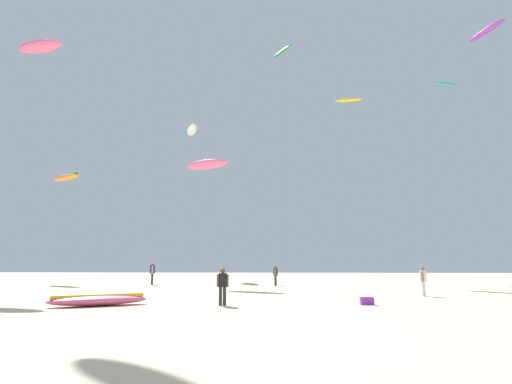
{
  "coord_description": "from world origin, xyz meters",
  "views": [
    {
      "loc": [
        1.33,
        -11.55,
        1.83
      ],
      "look_at": [
        0.0,
        14.87,
        6.13
      ],
      "focal_mm": 30.06,
      "sensor_mm": 36.0,
      "label": 1
    }
  ],
  "objects_px": {
    "kite_aloft_1": "(282,52)",
    "kite_aloft_7": "(486,31)",
    "kite_grounded_near": "(98,300)",
    "kite_aloft_8": "(446,84)",
    "kite_aloft_5": "(66,178)",
    "person_left": "(423,279)",
    "kite_aloft_2": "(348,100)",
    "person_right": "(152,271)",
    "person_midground": "(275,274)",
    "person_foreground": "(223,284)",
    "kite_aloft_0": "(40,47)",
    "kite_aloft_3": "(207,164)",
    "cooler_box": "(367,301)",
    "kite_aloft_4": "(192,130)"
  },
  "relations": [
    {
      "from": "kite_aloft_7",
      "to": "kite_grounded_near",
      "type": "bearing_deg",
      "value": -145.56
    },
    {
      "from": "kite_grounded_near",
      "to": "kite_aloft_8",
      "type": "height_order",
      "value": "kite_aloft_8"
    },
    {
      "from": "person_left",
      "to": "kite_aloft_8",
      "type": "xyz_separation_m",
      "value": [
        9.71,
        18.87,
        19.0
      ]
    },
    {
      "from": "person_midground",
      "to": "kite_aloft_0",
      "type": "bearing_deg",
      "value": -165.19
    },
    {
      "from": "person_midground",
      "to": "kite_aloft_8",
      "type": "relative_size",
      "value": 0.57
    },
    {
      "from": "person_right",
      "to": "kite_aloft_2",
      "type": "xyz_separation_m",
      "value": [
        18.84,
        16.07,
        20.28
      ]
    },
    {
      "from": "person_right",
      "to": "kite_aloft_8",
      "type": "relative_size",
      "value": 0.67
    },
    {
      "from": "kite_aloft_5",
      "to": "kite_grounded_near",
      "type": "bearing_deg",
      "value": -59.19
    },
    {
      "from": "kite_aloft_7",
      "to": "kite_aloft_0",
      "type": "bearing_deg",
      "value": -174.0
    },
    {
      "from": "person_right",
      "to": "kite_aloft_7",
      "type": "height_order",
      "value": "kite_aloft_7"
    },
    {
      "from": "person_foreground",
      "to": "kite_aloft_2",
      "type": "relative_size",
      "value": 0.46
    },
    {
      "from": "kite_grounded_near",
      "to": "kite_aloft_7",
      "type": "distance_m",
      "value": 38.15
    },
    {
      "from": "person_midground",
      "to": "person_right",
      "type": "height_order",
      "value": "person_right"
    },
    {
      "from": "person_left",
      "to": "person_midground",
      "type": "bearing_deg",
      "value": -25.58
    },
    {
      "from": "cooler_box",
      "to": "kite_aloft_8",
      "type": "relative_size",
      "value": 0.21
    },
    {
      "from": "person_right",
      "to": "kite_grounded_near",
      "type": "distance_m",
      "value": 16.59
    },
    {
      "from": "kite_aloft_1",
      "to": "kite_aloft_8",
      "type": "relative_size",
      "value": 1.35
    },
    {
      "from": "kite_aloft_5",
      "to": "kite_aloft_7",
      "type": "height_order",
      "value": "kite_aloft_7"
    },
    {
      "from": "kite_grounded_near",
      "to": "kite_aloft_3",
      "type": "relative_size",
      "value": 0.96
    },
    {
      "from": "person_right",
      "to": "person_midground",
      "type": "bearing_deg",
      "value": -20.43
    },
    {
      "from": "person_right",
      "to": "kite_aloft_0",
      "type": "height_order",
      "value": "kite_aloft_0"
    },
    {
      "from": "kite_aloft_8",
      "to": "kite_aloft_4",
      "type": "bearing_deg",
      "value": 165.43
    },
    {
      "from": "person_left",
      "to": "kite_aloft_2",
      "type": "height_order",
      "value": "kite_aloft_2"
    },
    {
      "from": "person_left",
      "to": "kite_aloft_3",
      "type": "distance_m",
      "value": 19.04
    },
    {
      "from": "kite_grounded_near",
      "to": "kite_aloft_5",
      "type": "relative_size",
      "value": 0.94
    },
    {
      "from": "kite_aloft_5",
      "to": "kite_aloft_3",
      "type": "bearing_deg",
      "value": -20.19
    },
    {
      "from": "person_foreground",
      "to": "person_left",
      "type": "distance_m",
      "value": 11.43
    },
    {
      "from": "kite_grounded_near",
      "to": "person_right",
      "type": "bearing_deg",
      "value": 98.85
    },
    {
      "from": "person_foreground",
      "to": "kite_aloft_0",
      "type": "relative_size",
      "value": 0.36
    },
    {
      "from": "cooler_box",
      "to": "kite_aloft_7",
      "type": "height_order",
      "value": "kite_aloft_7"
    },
    {
      "from": "kite_aloft_3",
      "to": "person_right",
      "type": "bearing_deg",
      "value": 174.9
    },
    {
      "from": "kite_grounded_near",
      "to": "kite_aloft_2",
      "type": "xyz_separation_m",
      "value": [
        16.29,
        32.45,
        21.1
      ]
    },
    {
      "from": "cooler_box",
      "to": "kite_aloft_3",
      "type": "relative_size",
      "value": 0.13
    },
    {
      "from": "kite_aloft_1",
      "to": "kite_aloft_7",
      "type": "relative_size",
      "value": 0.88
    },
    {
      "from": "kite_aloft_0",
      "to": "kite_aloft_7",
      "type": "distance_m",
      "value": 38.12
    },
    {
      "from": "person_foreground",
      "to": "person_midground",
      "type": "bearing_deg",
      "value": 156.26
    },
    {
      "from": "kite_grounded_near",
      "to": "person_left",
      "type": "bearing_deg",
      "value": 20.83
    },
    {
      "from": "kite_aloft_1",
      "to": "kite_aloft_2",
      "type": "relative_size",
      "value": 1.09
    },
    {
      "from": "kite_aloft_0",
      "to": "kite_aloft_7",
      "type": "bearing_deg",
      "value": 6.0
    },
    {
      "from": "cooler_box",
      "to": "kite_aloft_2",
      "type": "bearing_deg",
      "value": 80.93
    },
    {
      "from": "kite_aloft_3",
      "to": "kite_aloft_7",
      "type": "xyz_separation_m",
      "value": [
        24.19,
        1.8,
        12.15
      ]
    },
    {
      "from": "kite_aloft_2",
      "to": "kite_aloft_8",
      "type": "xyz_separation_m",
      "value": [
        8.66,
        -7.78,
        -1.42
      ]
    },
    {
      "from": "kite_aloft_2",
      "to": "kite_aloft_8",
      "type": "bearing_deg",
      "value": -41.94
    },
    {
      "from": "kite_aloft_5",
      "to": "kite_aloft_7",
      "type": "xyz_separation_m",
      "value": [
        38.65,
        -3.52,
        12.05
      ]
    },
    {
      "from": "kite_aloft_1",
      "to": "kite_aloft_5",
      "type": "bearing_deg",
      "value": -155.89
    },
    {
      "from": "kite_aloft_3",
      "to": "kite_aloft_1",
      "type": "bearing_deg",
      "value": 66.33
    },
    {
      "from": "person_midground",
      "to": "person_right",
      "type": "bearing_deg",
      "value": -175.74
    },
    {
      "from": "person_left",
      "to": "kite_grounded_near",
      "type": "bearing_deg",
      "value": 45.46
    },
    {
      "from": "person_foreground",
      "to": "kite_aloft_5",
      "type": "xyz_separation_m",
      "value": [
        -17.85,
        20.87,
        8.86
      ]
    },
    {
      "from": "kite_grounded_near",
      "to": "kite_aloft_3",
      "type": "xyz_separation_m",
      "value": [
        1.75,
        15.99,
        9.44
      ]
    }
  ]
}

